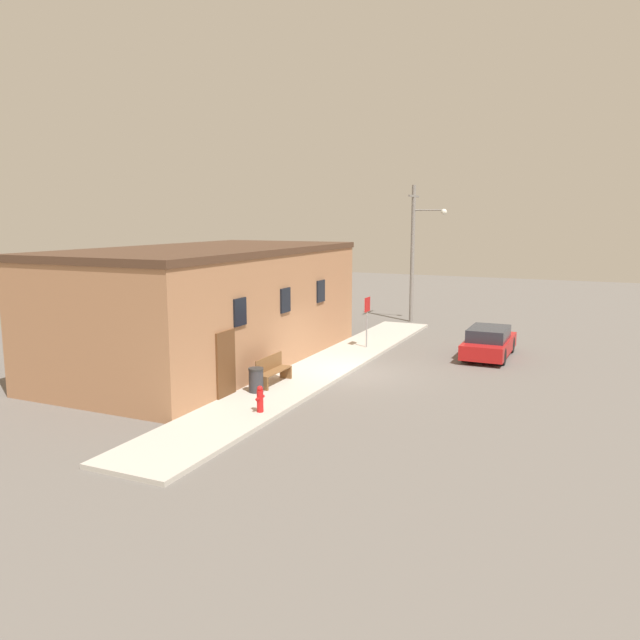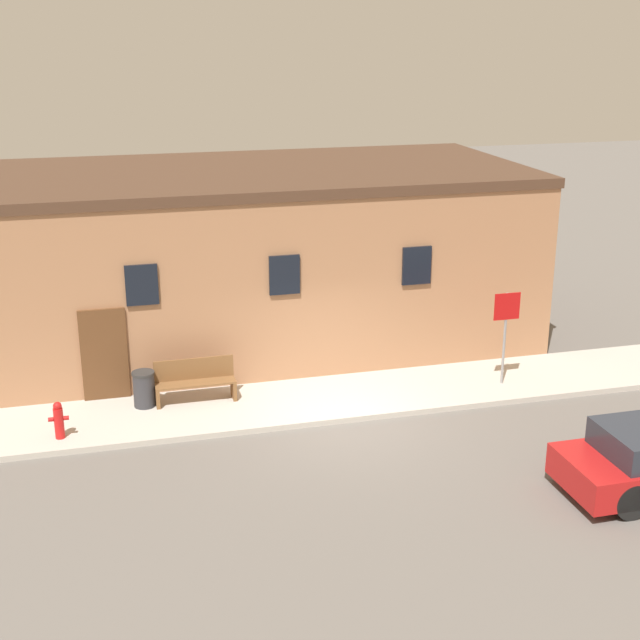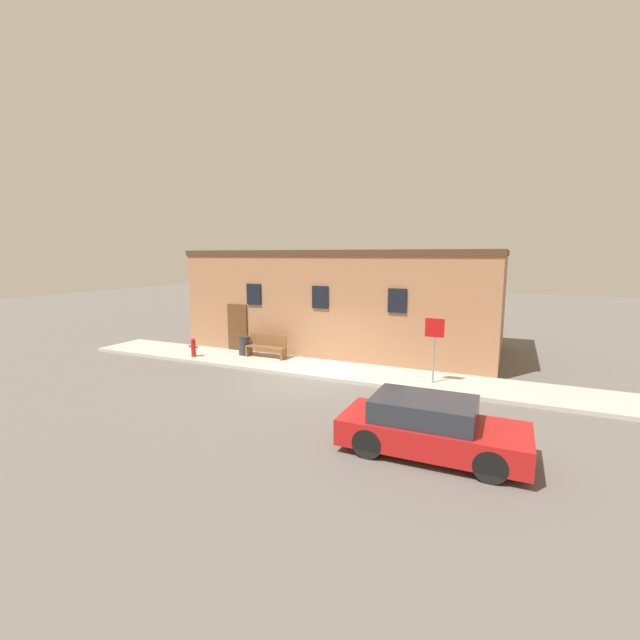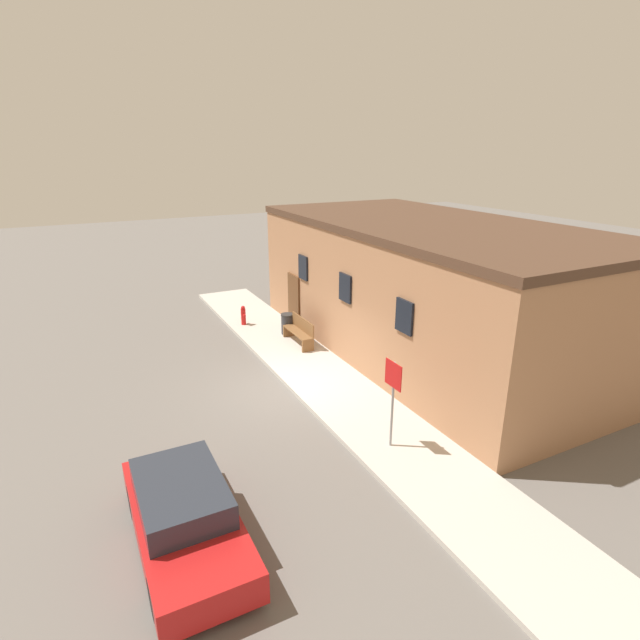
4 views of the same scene
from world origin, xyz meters
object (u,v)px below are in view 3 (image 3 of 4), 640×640
object	(u,v)px
trash_bin	(244,346)
bench	(267,346)
fire_hydrant	(193,347)
stop_sign	(434,338)
parked_car	(430,427)

from	to	relation	value
trash_bin	bench	bearing A→B (deg)	0.44
fire_hydrant	stop_sign	world-z (taller)	stop_sign
fire_hydrant	trash_bin	world-z (taller)	trash_bin
trash_bin	parked_car	distance (m)	10.61
stop_sign	trash_bin	bearing A→B (deg)	174.25
bench	parked_car	size ratio (longest dim) A/B	0.44
fire_hydrant	bench	world-z (taller)	bench
stop_sign	parked_car	bearing A→B (deg)	-81.11
fire_hydrant	bench	bearing A→B (deg)	22.17
bench	trash_bin	world-z (taller)	bench
fire_hydrant	trash_bin	bearing A→B (deg)	33.37
trash_bin	stop_sign	bearing A→B (deg)	-5.75
trash_bin	parked_car	bearing A→B (deg)	-33.44
bench	stop_sign	bearing A→B (deg)	-6.73
trash_bin	parked_car	world-z (taller)	parked_car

